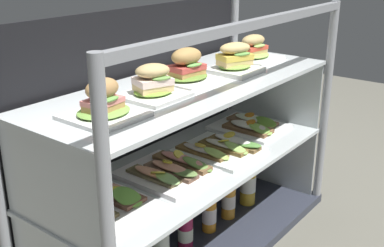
{
  "coord_description": "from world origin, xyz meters",
  "views": [
    {
      "loc": [
        -1.31,
        -1.02,
        1.14
      ],
      "look_at": [
        0.0,
        0.0,
        0.53
      ],
      "focal_mm": 44.96,
      "sensor_mm": 36.0,
      "label": 1
    }
  ],
  "objects_px": {
    "open_sandwich_tray_far_left": "(103,204)",
    "juice_bottle_front_left_end": "(185,229)",
    "plated_roll_sandwich_mid_right": "(187,70)",
    "open_sandwich_tray_mid_left": "(222,148)",
    "juice_bottle_near_post": "(209,210)",
    "juice_bottle_front_second": "(161,242)",
    "plated_roll_sandwich_center": "(103,105)",
    "open_sandwich_tray_mid_right": "(251,125)",
    "plated_roll_sandwich_near_left_corner": "(235,61)",
    "juice_bottle_back_right": "(229,196)",
    "plated_roll_sandwich_near_right_corner": "(153,85)",
    "open_sandwich_tray_near_right_corner": "(170,171)",
    "juice_bottle_back_left": "(248,182)",
    "plated_roll_sandwich_far_right": "(253,51)"
  },
  "relations": [
    {
      "from": "plated_roll_sandwich_near_left_corner",
      "to": "juice_bottle_front_left_end",
      "type": "relative_size",
      "value": 0.9
    },
    {
      "from": "open_sandwich_tray_far_left",
      "to": "juice_bottle_back_left",
      "type": "bearing_deg",
      "value": -2.36
    },
    {
      "from": "open_sandwich_tray_mid_right",
      "to": "plated_roll_sandwich_near_left_corner",
      "type": "bearing_deg",
      "value": -169.19
    },
    {
      "from": "plated_roll_sandwich_center",
      "to": "juice_bottle_back_left",
      "type": "bearing_deg",
      "value": 0.41
    },
    {
      "from": "plated_roll_sandwich_mid_right",
      "to": "open_sandwich_tray_mid_left",
      "type": "distance_m",
      "value": 0.37
    },
    {
      "from": "plated_roll_sandwich_center",
      "to": "juice_bottle_back_right",
      "type": "height_order",
      "value": "plated_roll_sandwich_center"
    },
    {
      "from": "plated_roll_sandwich_near_left_corner",
      "to": "juice_bottle_near_post",
      "type": "bearing_deg",
      "value": 173.32
    },
    {
      "from": "open_sandwich_tray_mid_left",
      "to": "juice_bottle_front_second",
      "type": "height_order",
      "value": "open_sandwich_tray_mid_left"
    },
    {
      "from": "plated_roll_sandwich_near_left_corner",
      "to": "open_sandwich_tray_mid_left",
      "type": "relative_size",
      "value": 0.59
    },
    {
      "from": "juice_bottle_back_right",
      "to": "open_sandwich_tray_far_left",
      "type": "bearing_deg",
      "value": 177.2
    },
    {
      "from": "plated_roll_sandwich_mid_right",
      "to": "open_sandwich_tray_near_right_corner",
      "type": "distance_m",
      "value": 0.36
    },
    {
      "from": "open_sandwich_tray_far_left",
      "to": "juice_bottle_front_left_end",
      "type": "xyz_separation_m",
      "value": [
        0.38,
        -0.02,
        -0.28
      ]
    },
    {
      "from": "open_sandwich_tray_mid_left",
      "to": "open_sandwich_tray_mid_right",
      "type": "relative_size",
      "value": 1.0
    },
    {
      "from": "plated_roll_sandwich_far_right",
      "to": "open_sandwich_tray_far_left",
      "type": "xyz_separation_m",
      "value": [
        -0.9,
        -0.02,
        -0.33
      ]
    },
    {
      "from": "juice_bottle_near_post",
      "to": "open_sandwich_tray_far_left",
      "type": "bearing_deg",
      "value": 176.96
    },
    {
      "from": "plated_roll_sandwich_far_right",
      "to": "juice_bottle_near_post",
      "type": "bearing_deg",
      "value": -173.19
    },
    {
      "from": "open_sandwich_tray_far_left",
      "to": "juice_bottle_back_right",
      "type": "bearing_deg",
      "value": -2.8
    },
    {
      "from": "open_sandwich_tray_near_right_corner",
      "to": "juice_bottle_near_post",
      "type": "relative_size",
      "value": 1.25
    },
    {
      "from": "juice_bottle_front_left_end",
      "to": "plated_roll_sandwich_near_right_corner",
      "type": "bearing_deg",
      "value": 178.77
    },
    {
      "from": "plated_roll_sandwich_near_right_corner",
      "to": "open_sandwich_tray_far_left",
      "type": "distance_m",
      "value": 0.41
    },
    {
      "from": "plated_roll_sandwich_far_right",
      "to": "juice_bottle_front_left_end",
      "type": "distance_m",
      "value": 0.8
    },
    {
      "from": "plated_roll_sandwich_mid_right",
      "to": "juice_bottle_front_second",
      "type": "height_order",
      "value": "plated_roll_sandwich_mid_right"
    },
    {
      "from": "juice_bottle_near_post",
      "to": "juice_bottle_front_second",
      "type": "bearing_deg",
      "value": -179.05
    },
    {
      "from": "plated_roll_sandwich_far_right",
      "to": "juice_bottle_near_post",
      "type": "distance_m",
      "value": 0.69
    },
    {
      "from": "juice_bottle_near_post",
      "to": "juice_bottle_back_left",
      "type": "xyz_separation_m",
      "value": [
        0.29,
        -0.01,
        0.01
      ]
    },
    {
      "from": "plated_roll_sandwich_center",
      "to": "juice_bottle_front_second",
      "type": "distance_m",
      "value": 0.63
    },
    {
      "from": "plated_roll_sandwich_center",
      "to": "juice_bottle_back_right",
      "type": "relative_size",
      "value": 0.81
    },
    {
      "from": "plated_roll_sandwich_center",
      "to": "open_sandwich_tray_near_right_corner",
      "type": "bearing_deg",
      "value": 3.51
    },
    {
      "from": "plated_roll_sandwich_center",
      "to": "plated_roll_sandwich_mid_right",
      "type": "relative_size",
      "value": 1.03
    },
    {
      "from": "plated_roll_sandwich_center",
      "to": "open_sandwich_tray_mid_left",
      "type": "distance_m",
      "value": 0.68
    },
    {
      "from": "open_sandwich_tray_far_left",
      "to": "open_sandwich_tray_near_right_corner",
      "type": "relative_size",
      "value": 1.0
    },
    {
      "from": "plated_roll_sandwich_near_right_corner",
      "to": "juice_bottle_near_post",
      "type": "bearing_deg",
      "value": -1.91
    },
    {
      "from": "plated_roll_sandwich_near_right_corner",
      "to": "juice_bottle_front_left_end",
      "type": "relative_size",
      "value": 0.96
    },
    {
      "from": "plated_roll_sandwich_center",
      "to": "juice_bottle_near_post",
      "type": "xyz_separation_m",
      "value": [
        0.54,
        0.01,
        -0.59
      ]
    },
    {
      "from": "plated_roll_sandwich_near_left_corner",
      "to": "juice_bottle_back_right",
      "type": "relative_size",
      "value": 0.73
    },
    {
      "from": "juice_bottle_front_left_end",
      "to": "juice_bottle_back_left",
      "type": "relative_size",
      "value": 0.8
    },
    {
      "from": "plated_roll_sandwich_near_right_corner",
      "to": "juice_bottle_back_left",
      "type": "bearing_deg",
      "value": -1.52
    },
    {
      "from": "open_sandwich_tray_mid_right",
      "to": "juice_bottle_front_left_end",
      "type": "xyz_separation_m",
      "value": [
        -0.5,
        -0.02,
        -0.28
      ]
    },
    {
      "from": "plated_roll_sandwich_mid_right",
      "to": "juice_bottle_front_second",
      "type": "xyz_separation_m",
      "value": [
        -0.2,
        -0.04,
        -0.59
      ]
    },
    {
      "from": "open_sandwich_tray_mid_right",
      "to": "juice_bottle_back_left",
      "type": "relative_size",
      "value": 1.21
    },
    {
      "from": "open_sandwich_tray_near_right_corner",
      "to": "plated_roll_sandwich_far_right",
      "type": "bearing_deg",
      "value": 3.5
    },
    {
      "from": "open_sandwich_tray_near_right_corner",
      "to": "open_sandwich_tray_mid_left",
      "type": "distance_m",
      "value": 0.28
    },
    {
      "from": "plated_roll_sandwich_mid_right",
      "to": "plated_roll_sandwich_near_left_corner",
      "type": "height_order",
      "value": "plated_roll_sandwich_mid_right"
    },
    {
      "from": "juice_bottle_front_second",
      "to": "open_sandwich_tray_mid_left",
      "type": "bearing_deg",
      "value": -2.36
    },
    {
      "from": "juice_bottle_front_left_end",
      "to": "juice_bottle_near_post",
      "type": "bearing_deg",
      "value": -2.64
    },
    {
      "from": "open_sandwich_tray_near_right_corner",
      "to": "juice_bottle_near_post",
      "type": "distance_m",
      "value": 0.35
    },
    {
      "from": "plated_roll_sandwich_mid_right",
      "to": "plated_roll_sandwich_near_left_corner",
      "type": "xyz_separation_m",
      "value": [
        0.23,
        -0.05,
        -0.0
      ]
    },
    {
      "from": "plated_roll_sandwich_near_right_corner",
      "to": "open_sandwich_tray_mid_left",
      "type": "relative_size",
      "value": 0.63
    },
    {
      "from": "plated_roll_sandwich_near_left_corner",
      "to": "open_sandwich_tray_mid_left",
      "type": "distance_m",
      "value": 0.35
    },
    {
      "from": "plated_roll_sandwich_far_right",
      "to": "juice_bottle_near_post",
      "type": "height_order",
      "value": "plated_roll_sandwich_far_right"
    }
  ]
}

